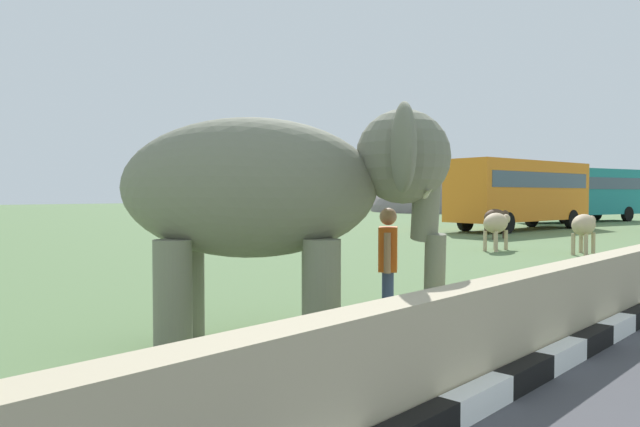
{
  "coord_description": "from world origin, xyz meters",
  "views": [
    {
      "loc": [
        -3.38,
        1.43,
        1.84
      ],
      "look_at": [
        1.75,
        6.33,
        1.6
      ],
      "focal_mm": 32.69,
      "sensor_mm": 36.0,
      "label": 1
    }
  ],
  "objects_px": {
    "elephant": "(280,191)",
    "cow_mid": "(584,226)",
    "bus_orange": "(521,189)",
    "cow_near": "(496,224)",
    "person_handler": "(388,263)",
    "bus_teal": "(582,190)",
    "cow_far": "(496,218)"
  },
  "relations": [
    {
      "from": "person_handler",
      "to": "cow_mid",
      "type": "xyz_separation_m",
      "value": [
        12.25,
        1.78,
        -0.06
      ]
    },
    {
      "from": "bus_orange",
      "to": "cow_mid",
      "type": "xyz_separation_m",
      "value": [
        -10.27,
        -6.76,
        -1.21
      ]
    },
    {
      "from": "cow_mid",
      "to": "elephant",
      "type": "bearing_deg",
      "value": -174.98
    },
    {
      "from": "bus_teal",
      "to": "cow_mid",
      "type": "relative_size",
      "value": 5.41
    },
    {
      "from": "cow_near",
      "to": "bus_orange",
      "type": "bearing_deg",
      "value": 21.14
    },
    {
      "from": "elephant",
      "to": "cow_near",
      "type": "bearing_deg",
      "value": 15.99
    },
    {
      "from": "bus_orange",
      "to": "cow_near",
      "type": "distance_m",
      "value": 11.89
    },
    {
      "from": "person_handler",
      "to": "bus_teal",
      "type": "relative_size",
      "value": 0.16
    },
    {
      "from": "cow_near",
      "to": "cow_far",
      "type": "distance_m",
      "value": 5.14
    },
    {
      "from": "elephant",
      "to": "cow_mid",
      "type": "xyz_separation_m",
      "value": [
        13.65,
        1.2,
        -1.0
      ]
    },
    {
      "from": "bus_teal",
      "to": "cow_far",
      "type": "bearing_deg",
      "value": -170.96
    },
    {
      "from": "elephant",
      "to": "bus_teal",
      "type": "height_order",
      "value": "bus_teal"
    },
    {
      "from": "bus_orange",
      "to": "cow_far",
      "type": "bearing_deg",
      "value": -163.5
    },
    {
      "from": "cow_far",
      "to": "cow_near",
      "type": "bearing_deg",
      "value": -152.78
    },
    {
      "from": "person_handler",
      "to": "bus_orange",
      "type": "height_order",
      "value": "bus_orange"
    },
    {
      "from": "cow_mid",
      "to": "person_handler",
      "type": "bearing_deg",
      "value": -171.73
    },
    {
      "from": "bus_orange",
      "to": "person_handler",
      "type": "bearing_deg",
      "value": -159.23
    },
    {
      "from": "bus_teal",
      "to": "cow_near",
      "type": "distance_m",
      "value": 22.81
    },
    {
      "from": "cow_mid",
      "to": "bus_orange",
      "type": "bearing_deg",
      "value": 33.35
    },
    {
      "from": "elephant",
      "to": "cow_mid",
      "type": "height_order",
      "value": "elephant"
    },
    {
      "from": "elephant",
      "to": "bus_orange",
      "type": "relative_size",
      "value": 0.39
    },
    {
      "from": "elephant",
      "to": "person_handler",
      "type": "distance_m",
      "value": 1.78
    },
    {
      "from": "person_handler",
      "to": "bus_orange",
      "type": "xyz_separation_m",
      "value": [
        22.52,
        8.54,
        1.16
      ]
    },
    {
      "from": "elephant",
      "to": "cow_near",
      "type": "distance_m",
      "value": 13.45
    },
    {
      "from": "bus_teal",
      "to": "cow_mid",
      "type": "height_order",
      "value": "bus_teal"
    },
    {
      "from": "elephant",
      "to": "cow_mid",
      "type": "distance_m",
      "value": 13.74
    },
    {
      "from": "bus_teal",
      "to": "cow_mid",
      "type": "bearing_deg",
      "value": -160.35
    },
    {
      "from": "bus_orange",
      "to": "cow_near",
      "type": "height_order",
      "value": "bus_orange"
    },
    {
      "from": "elephant",
      "to": "cow_far",
      "type": "bearing_deg",
      "value": 19.1
    },
    {
      "from": "elephant",
      "to": "cow_near",
      "type": "relative_size",
      "value": 2.01
    },
    {
      "from": "elephant",
      "to": "cow_far",
      "type": "height_order",
      "value": "elephant"
    },
    {
      "from": "elephant",
      "to": "cow_far",
      "type": "xyz_separation_m",
      "value": [
        17.46,
        6.05,
        -1.0
      ]
    }
  ]
}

